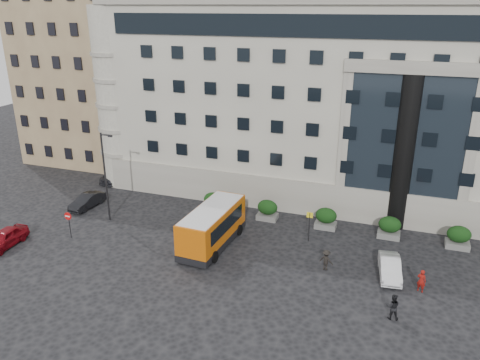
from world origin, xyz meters
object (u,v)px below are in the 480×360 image
Objects in this scene: hedge_a at (213,202)px; parked_car_a at (4,238)px; parked_car_c at (117,174)px; pedestrian_c at (326,260)px; hedge_e at (459,237)px; street_lamp at (106,174)px; hedge_c at (326,218)px; pedestrian_b at (393,307)px; pedestrian_a at (421,281)px; parked_car_d at (137,163)px; minibus at (212,225)px; hedge_d at (389,227)px; hedge_b at (267,210)px; red_truck at (151,160)px; parked_car_b at (87,201)px; bus_stop_sign at (309,221)px; no_entry_sign at (69,220)px; white_taxi at (390,268)px.

hedge_a is 0.44× the size of parked_car_a.
pedestrian_c is (24.57, -10.84, 0.10)m from parked_car_c.
hedge_e reaches higher than parked_car_c.
street_lamp is 19.93m from pedestrian_c.
hedge_c reaches higher than pedestrian_b.
parked_car_d is at bearing -4.29° from pedestrian_a.
pedestrian_a is (25.94, -2.57, -3.55)m from street_lamp.
hedge_d is at bearing 27.64° from minibus.
hedge_b is 1.17× the size of pedestrian_c.
red_truck reaches higher than parked_car_b.
hedge_d is 11.05m from pedestrian_b.
red_truck is at bearing 88.80° from parked_car_b.
pedestrian_a is (-2.80, -7.37, -0.11)m from hedge_e.
hedge_b is at bearing -17.03° from red_truck.
street_lamp is at bearing -170.52° from hedge_e.
pedestrian_c is (-9.23, -6.75, -0.14)m from hedge_e.
minibus reaches higher than hedge_e.
pedestrian_c is at bearing 16.67° from pedestrian_a.
bus_stop_sign reaches higher than hedge_c.
pedestrian_c is at bearing 5.80° from no_entry_sign.
bus_stop_sign reaches higher than pedestrian_b.
pedestrian_c is (24.57, -14.83, 0.13)m from parked_car_d.
parked_car_c reaches higher than parked_car_b.
minibus reaches higher than pedestrian_b.
white_taxi is at bearing -128.78° from hedge_e.
pedestrian_b is (29.32, -15.12, 0.16)m from parked_car_c.
hedge_e is 31.09m from no_entry_sign.
no_entry_sign reaches higher than parked_car_b.
hedge_d is 7.86m from pedestrian_c.
parked_car_b is 0.99× the size of white_taxi.
minibus is 9.22m from pedestrian_c.
hedge_a and hedge_c have the same top height.
hedge_b is 18.66m from parked_car_c.
pedestrian_a is (15.58, -1.36, -0.91)m from minibus.
red_truck is at bearing 52.84° from parked_car_c.
parked_car_d is at bearing 148.14° from hedge_a.
hedge_e reaches higher than parked_car_d.
bus_stop_sign is 1.60× the size of pedestrian_c.
minibus is at bearing 18.04° from parked_car_a.
bus_stop_sign is (-6.10, -2.80, 0.80)m from hedge_d.
hedge_d is 0.73× the size of bus_stop_sign.
pedestrian_b is at bearing -26.77° from red_truck.
parked_car_b is at bearing -75.51° from parked_car_c.
no_entry_sign reaches higher than hedge_b.
parked_car_a is 19.80m from parked_car_d.
parked_car_b is at bearing 155.13° from street_lamp.
no_entry_sign is (-14.20, -8.84, 0.72)m from hedge_b.
parked_car_c is 26.85m from pedestrian_c.
bus_stop_sign is at bearing 19.38° from parked_car_a.
pedestrian_c is at bearing -120.86° from hedge_d.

